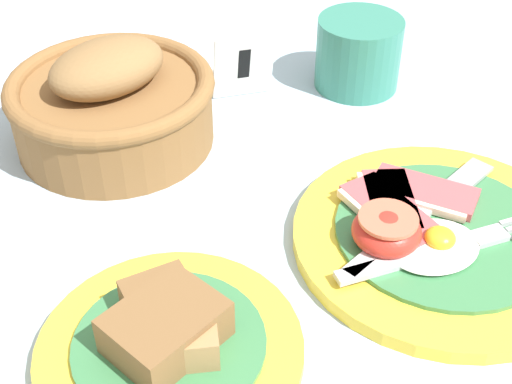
{
  "coord_description": "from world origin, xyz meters",
  "views": [
    {
      "loc": [
        -0.24,
        -0.31,
        0.38
      ],
      "look_at": [
        -0.06,
        0.09,
        0.02
      ],
      "focal_mm": 50.0,
      "sensor_mm": 36.0,
      "label": 1
    }
  ],
  "objects_px": {
    "breakfast_plate": "(433,234)",
    "bread_plate": "(169,342)",
    "sugar_cup": "(358,51)",
    "number_card": "(241,61)",
    "bread_basket": "(112,102)"
  },
  "relations": [
    {
      "from": "breakfast_plate",
      "to": "number_card",
      "type": "xyz_separation_m",
      "value": [
        -0.04,
        0.27,
        0.03
      ]
    },
    {
      "from": "bread_plate",
      "to": "number_card",
      "type": "bearing_deg",
      "value": 58.11
    },
    {
      "from": "breakfast_plate",
      "to": "bread_plate",
      "type": "distance_m",
      "value": 0.22
    },
    {
      "from": "bread_basket",
      "to": "number_card",
      "type": "xyz_separation_m",
      "value": [
        0.14,
        0.03,
        -0.0
      ]
    },
    {
      "from": "bread_plate",
      "to": "number_card",
      "type": "relative_size",
      "value": 2.4
    },
    {
      "from": "breakfast_plate",
      "to": "bread_plate",
      "type": "relative_size",
      "value": 1.31
    },
    {
      "from": "breakfast_plate",
      "to": "bread_plate",
      "type": "xyz_separation_m",
      "value": [
        -0.22,
        -0.02,
        0.0
      ]
    },
    {
      "from": "bread_plate",
      "to": "sugar_cup",
      "type": "bearing_deg",
      "value": 40.63
    },
    {
      "from": "bread_plate",
      "to": "number_card",
      "type": "distance_m",
      "value": 0.34
    },
    {
      "from": "breakfast_plate",
      "to": "bread_basket",
      "type": "xyz_separation_m",
      "value": [
        -0.18,
        0.24,
        0.03
      ]
    },
    {
      "from": "breakfast_plate",
      "to": "bread_basket",
      "type": "relative_size",
      "value": 1.24
    },
    {
      "from": "breakfast_plate",
      "to": "sugar_cup",
      "type": "xyz_separation_m",
      "value": [
        0.07,
        0.24,
        0.03
      ]
    },
    {
      "from": "breakfast_plate",
      "to": "sugar_cup",
      "type": "relative_size",
      "value": 2.69
    },
    {
      "from": "sugar_cup",
      "to": "number_card",
      "type": "relative_size",
      "value": 1.17
    },
    {
      "from": "bread_plate",
      "to": "sugar_cup",
      "type": "relative_size",
      "value": 2.05
    }
  ]
}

